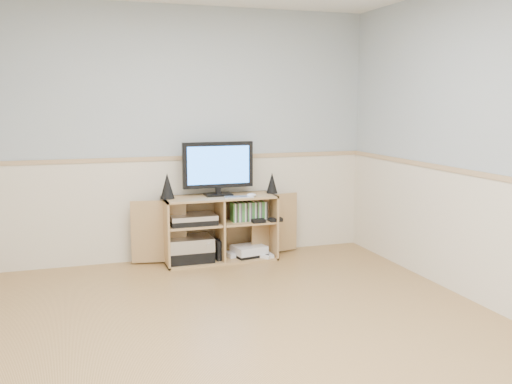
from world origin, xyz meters
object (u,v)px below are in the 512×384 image
monitor (218,167)px  keyboard (239,197)px  game_consoles (248,251)px  media_cabinet (219,227)px

monitor → keyboard: 0.38m
keyboard → game_consoles: keyboard is taller
game_consoles → keyboard: bearing=-135.0°
media_cabinet → game_consoles: size_ratio=3.74×
media_cabinet → keyboard: (0.16, -0.19, 0.32)m
media_cabinet → monitor: (0.00, -0.00, 0.61)m
media_cabinet → monitor: size_ratio=2.44×
media_cabinet → keyboard: bearing=-50.4°
media_cabinet → monitor: monitor is taller
media_cabinet → game_consoles: media_cabinet is taller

